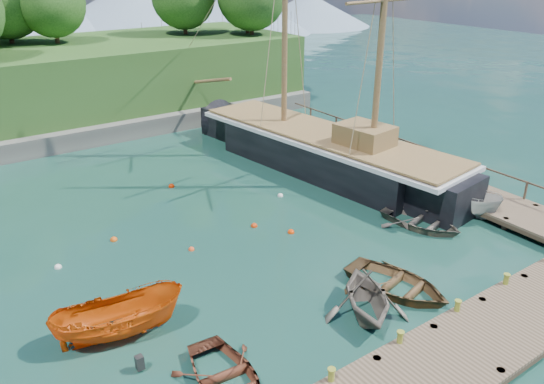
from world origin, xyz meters
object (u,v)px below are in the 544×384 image
(rowboat_1, at_px, (365,314))
(rowboat_3, at_px, (420,227))
(motorboat_orange, at_px, (122,337))
(rowboat_2, at_px, (396,291))
(schooner, at_px, (324,154))
(cabin_boat_white, at_px, (459,212))

(rowboat_1, relative_size, rowboat_3, 0.90)
(rowboat_1, xyz_separation_m, motorboat_orange, (-7.98, 4.04, 0.00))
(rowboat_2, distance_m, motorboat_orange, 10.74)
(rowboat_2, relative_size, schooner, 0.17)
(motorboat_orange, xyz_separation_m, schooner, (16.31, 8.22, 1.04))
(schooner, bearing_deg, motorboat_orange, -160.85)
(rowboat_3, xyz_separation_m, schooner, (1.04, 8.69, 1.04))
(rowboat_2, height_order, rowboat_3, rowboat_2)
(rowboat_1, xyz_separation_m, cabin_boat_white, (10.29, 3.50, 0.00))
(rowboat_3, distance_m, cabin_boat_white, 3.00)
(rowboat_3, xyz_separation_m, cabin_boat_white, (3.00, -0.07, 0.00))
(rowboat_1, distance_m, rowboat_2, 2.15)
(rowboat_3, relative_size, cabin_boat_white, 0.95)
(rowboat_2, bearing_deg, rowboat_1, 176.74)
(motorboat_orange, xyz_separation_m, cabin_boat_white, (18.27, -0.54, 0.00))
(motorboat_orange, distance_m, schooner, 18.30)
(motorboat_orange, relative_size, cabin_boat_white, 1.06)
(rowboat_1, height_order, schooner, schooner)
(rowboat_2, height_order, cabin_boat_white, cabin_boat_white)
(rowboat_2, xyz_separation_m, cabin_boat_white, (8.17, 3.12, 0.00))
(rowboat_1, height_order, rowboat_2, rowboat_1)
(schooner, bearing_deg, rowboat_2, -125.23)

